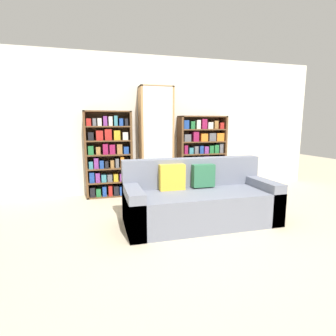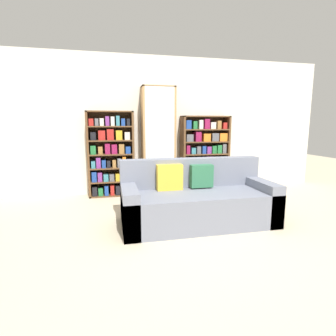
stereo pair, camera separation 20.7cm
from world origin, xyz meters
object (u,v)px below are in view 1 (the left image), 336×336
at_px(wine_bottle, 191,190).
at_px(couch, 199,201).
at_px(bookshelf_left, 109,156).
at_px(display_cabinet, 156,141).
at_px(bookshelf_right, 202,155).

bearing_deg(wine_bottle, couch, -105.32).
height_order(couch, bookshelf_left, bookshelf_left).
bearing_deg(display_cabinet, couch, -82.42).
relative_size(display_cabinet, wine_bottle, 5.99).
height_order(display_cabinet, wine_bottle, display_cabinet).
xyz_separation_m(display_cabinet, bookshelf_right, (0.98, 0.02, -0.29)).
xyz_separation_m(couch, bookshelf_left, (-1.15, 1.74, 0.47)).
relative_size(bookshelf_right, wine_bottle, 4.43).
relative_size(couch, wine_bottle, 6.00).
relative_size(couch, bookshelf_right, 1.36).
distance_m(bookshelf_left, wine_bottle, 1.69).
relative_size(bookshelf_left, display_cabinet, 0.78).
bearing_deg(wine_bottle, bookshelf_right, 50.86).
xyz_separation_m(bookshelf_left, bookshelf_right, (1.90, -0.00, -0.03)).
bearing_deg(bookshelf_left, bookshelf_right, -0.02).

